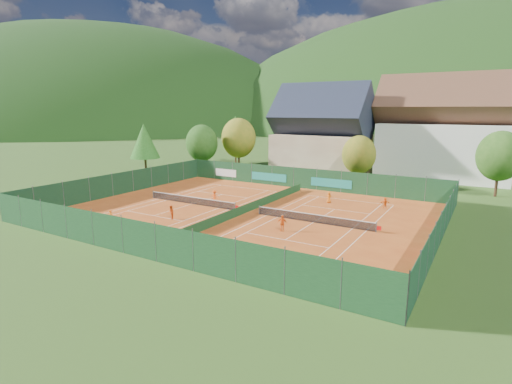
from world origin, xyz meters
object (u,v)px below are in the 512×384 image
object	(u,v)px
player_left_mid	(171,212)
player_right_near	(282,223)
hotel_block_a	(444,134)
player_right_far_b	(385,203)
ball_hopper	(300,265)
player_left_far	(215,196)
player_right_far_a	(329,197)
chalet	(322,137)
player_left_near	(111,217)

from	to	relation	value
player_left_mid	player_right_near	xyz separation A→B (m)	(11.93, 2.31, 0.04)
hotel_block_a	player_right_far_b	xyz separation A→B (m)	(-3.13, -26.06, -6.74)
player_right_near	ball_hopper	bearing A→B (deg)	-72.77
player_left_far	player_right_near	bearing A→B (deg)	153.88
ball_hopper	player_left_mid	distance (m)	18.53
player_left_far	player_right_far_a	bearing A→B (deg)	-149.83
chalet	player_left_near	bearing A→B (deg)	-99.24
player_left_near	chalet	bearing A→B (deg)	66.04
ball_hopper	player_right_near	size ratio (longest dim) A/B	0.51
player_left_far	player_right_near	world-z (taller)	player_right_near
ball_hopper	player_right_far_a	xyz separation A→B (m)	(-5.90, 21.51, 0.15)
player_left_far	hotel_block_a	bearing A→B (deg)	-122.71
player_left_mid	player_left_near	bearing A→B (deg)	-95.75
hotel_block_a	player_left_near	bearing A→B (deg)	-118.73
player_left_mid	ball_hopper	bearing A→B (deg)	20.30
player_left_mid	player_right_near	distance (m)	12.16
player_right_far_b	player_right_near	bearing A→B (deg)	39.83
hotel_block_a	player_left_mid	distance (m)	48.02
player_left_near	player_right_far_a	size ratio (longest dim) A/B	0.97
player_left_near	player_right_far_b	bearing A→B (deg)	27.89
player_left_near	player_left_mid	xyz separation A→B (m)	(4.23, 4.29, 0.07)
chalet	ball_hopper	xyz separation A→B (m)	(15.17, -42.36, -6.07)
player_left_mid	player_right_far_a	xyz separation A→B (m)	(11.67, 15.62, -0.04)
ball_hopper	player_left_far	size ratio (longest dim) A/B	0.51
player_right_near	player_right_far_b	distance (m)	15.46
player_left_near	player_right_far_b	world-z (taller)	player_left_near
chalet	player_left_near	xyz separation A→B (m)	(-6.63, -40.76, -5.94)
player_left_mid	player_right_far_b	size ratio (longest dim) A/B	1.17
player_right_far_a	player_left_near	bearing A→B (deg)	27.32
player_right_far_b	ball_hopper	bearing A→B (deg)	62.23
hotel_block_a	player_right_far_a	size ratio (longest dim) A/B	15.31
player_right_near	player_right_far_b	bearing A→B (deg)	48.53
ball_hopper	player_right_far_b	xyz separation A→B (m)	(0.70, 22.31, 0.09)
ball_hopper	player_left_far	world-z (taller)	player_left_far
chalet	player_right_near	xyz separation A→B (m)	(9.54, -34.16, -5.84)
player_left_far	player_right_near	distance (m)	14.03
player_right_far_b	player_left_near	bearing A→B (deg)	16.64
chalet	ball_hopper	bearing A→B (deg)	-70.30
player_right_far_b	chalet	bearing A→B (deg)	-77.61
player_right_far_a	player_right_near	bearing A→B (deg)	67.08
player_left_far	player_right_far_a	world-z (taller)	player_left_far
player_right_far_b	player_left_mid	bearing A→B (deg)	15.95
chalet	hotel_block_a	distance (m)	19.94
player_left_mid	chalet	bearing A→B (deg)	125.09
player_right_far_a	player_left_mid	bearing A→B (deg)	29.16
player_left_mid	player_right_far_b	distance (m)	24.56
ball_hopper	player_right_far_a	bearing A→B (deg)	105.35
ball_hopper	player_left_near	size ratio (longest dim) A/B	0.59
player_right_far_a	ball_hopper	bearing A→B (deg)	81.27
player_left_mid	player_right_far_a	world-z (taller)	player_left_mid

